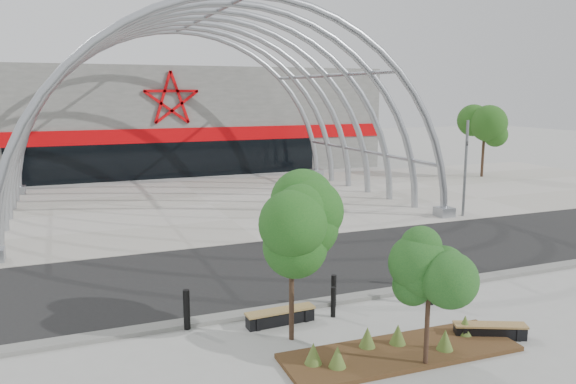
{
  "coord_description": "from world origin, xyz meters",
  "views": [
    {
      "loc": [
        -7.43,
        -14.31,
        6.11
      ],
      "look_at": [
        0.0,
        4.0,
        2.6
      ],
      "focal_mm": 35.0,
      "sensor_mm": 36.0,
      "label": 1
    }
  ],
  "objects_px": {
    "bench_0": "(280,317)",
    "bollard_2": "(333,302)",
    "signal_pole": "(465,167)",
    "street_tree_1": "(430,270)",
    "bench_1": "(490,331)",
    "street_tree_0": "(292,228)"
  },
  "relations": [
    {
      "from": "street_tree_1",
      "to": "signal_pole",
      "type": "bearing_deg",
      "value": 48.03
    },
    {
      "from": "street_tree_0",
      "to": "street_tree_1",
      "type": "bearing_deg",
      "value": -48.14
    },
    {
      "from": "bench_1",
      "to": "street_tree_0",
      "type": "bearing_deg",
      "value": 158.65
    },
    {
      "from": "street_tree_1",
      "to": "bench_1",
      "type": "relative_size",
      "value": 1.77
    },
    {
      "from": "bench_1",
      "to": "signal_pole",
      "type": "bearing_deg",
      "value": 53.39
    },
    {
      "from": "street_tree_1",
      "to": "bench_1",
      "type": "bearing_deg",
      "value": 15.46
    },
    {
      "from": "signal_pole",
      "to": "street_tree_1",
      "type": "height_order",
      "value": "signal_pole"
    },
    {
      "from": "bench_0",
      "to": "street_tree_0",
      "type": "bearing_deg",
      "value": -95.1
    },
    {
      "from": "street_tree_1",
      "to": "bench_1",
      "type": "xyz_separation_m",
      "value": [
        2.43,
        0.67,
        -2.11
      ]
    },
    {
      "from": "street_tree_0",
      "to": "bench_0",
      "type": "distance_m",
      "value": 2.85
    },
    {
      "from": "signal_pole",
      "to": "bollard_2",
      "type": "relative_size",
      "value": 5.6
    },
    {
      "from": "signal_pole",
      "to": "bench_1",
      "type": "height_order",
      "value": "signal_pole"
    },
    {
      "from": "street_tree_1",
      "to": "bench_1",
      "type": "distance_m",
      "value": 3.29
    },
    {
      "from": "street_tree_0",
      "to": "street_tree_1",
      "type": "height_order",
      "value": "street_tree_0"
    },
    {
      "from": "street_tree_0",
      "to": "street_tree_1",
      "type": "relative_size",
      "value": 1.25
    },
    {
      "from": "bench_1",
      "to": "street_tree_1",
      "type": "bearing_deg",
      "value": -164.54
    },
    {
      "from": "bench_0",
      "to": "bollard_2",
      "type": "relative_size",
      "value": 2.26
    },
    {
      "from": "signal_pole",
      "to": "bench_0",
      "type": "distance_m",
      "value": 16.08
    },
    {
      "from": "street_tree_1",
      "to": "bench_0",
      "type": "bearing_deg",
      "value": 121.63
    },
    {
      "from": "street_tree_0",
      "to": "bollard_2",
      "type": "height_order",
      "value": "street_tree_0"
    },
    {
      "from": "bench_1",
      "to": "bollard_2",
      "type": "bearing_deg",
      "value": 138.36
    },
    {
      "from": "street_tree_1",
      "to": "bollard_2",
      "type": "relative_size",
      "value": 3.74
    }
  ]
}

